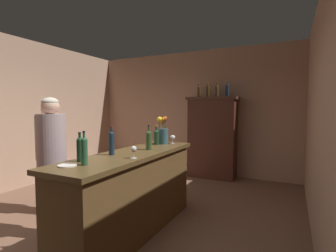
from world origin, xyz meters
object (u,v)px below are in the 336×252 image
wine_glass_mid (173,137)px  flower_arrangement (163,132)px  display_bottle_center (217,90)px  patron_redhead (52,160)px  wine_glass_front (134,150)px  wine_bottle_riesling (149,139)px  wine_bottle_merlot (80,148)px  wine_bottle_chardonnay (156,136)px  bar_counter (132,193)px  wine_bottle_syrah (84,150)px  cheese_plate (67,165)px  patron_tall (49,154)px  display_bottle_left (199,91)px  display_bottle_midleft (208,91)px  display_cabinet (212,136)px  display_bottle_midright (227,90)px  wine_bottle_rose (112,142)px

wine_glass_mid → flower_arrangement: flower_arrangement is taller
display_bottle_center → patron_redhead: bearing=-107.0°
patron_redhead → wine_glass_front: bearing=-2.7°
flower_arrangement → wine_bottle_riesling: bearing=-81.2°
wine_bottle_merlot → wine_bottle_chardonnay: wine_bottle_merlot is taller
wine_bottle_chardonnay → wine_bottle_riesling: size_ratio=0.91×
wine_bottle_merlot → display_bottle_center: display_bottle_center is taller
bar_counter → wine_bottle_syrah: bearing=-90.7°
cheese_plate → patron_redhead: 0.78m
wine_bottle_merlot → patron_tall: (-1.29, 0.64, -0.26)m
wine_glass_mid → flower_arrangement: size_ratio=0.32×
cheese_plate → wine_bottle_merlot: bearing=102.3°
display_bottle_center → flower_arrangement: bearing=-97.2°
flower_arrangement → display_bottle_center: 2.21m
wine_glass_front → patron_tall: bearing=171.3°
display_bottle_left → wine_bottle_riesling: bearing=-84.7°
wine_bottle_merlot → display_bottle_midleft: bearing=86.8°
wine_bottle_syrah → wine_glass_front: 0.54m
display_cabinet → wine_bottle_syrah: bearing=-92.4°
flower_arrangement → display_bottle_center: (0.26, 2.06, 0.76)m
wine_bottle_riesling → cheese_plate: size_ratio=1.87×
wine_glass_front → patron_redhead: (-1.03, -0.21, -0.17)m
display_bottle_midleft → patron_tall: display_bottle_midleft is taller
wine_bottle_chardonnay → patron_redhead: size_ratio=0.18×
wine_glass_front → flower_arrangement: (-0.24, 1.15, 0.08)m
display_cabinet → wine_bottle_merlot: (-0.31, -3.58, 0.21)m
display_bottle_left → display_bottle_midright: 0.64m
display_bottle_left → patron_tall: 3.39m
wine_bottle_rose → wine_bottle_merlot: bearing=-96.1°
wine_bottle_merlot → display_bottle_center: (0.41, 3.58, 0.80)m
wine_bottle_chardonnay → wine_bottle_merlot: bearing=-94.3°
bar_counter → display_bottle_center: bearing=85.3°
flower_arrangement → patron_tall: patron_tall is taller
wine_bottle_riesling → display_bottle_midright: bearing=81.4°
display_bottle_midright → wine_bottle_chardonnay: bearing=-103.6°
flower_arrangement → wine_glass_mid: bearing=31.1°
wine_bottle_syrah → flower_arrangement: 1.63m
wine_bottle_chardonnay → cheese_plate: (-0.06, -1.60, -0.12)m
wine_bottle_chardonnay → wine_glass_mid: bearing=50.4°
wine_glass_front → wine_bottle_merlot: bearing=-135.7°
wine_bottle_merlot → wine_bottle_riesling: (0.24, 0.95, 0.00)m
patron_tall → wine_bottle_merlot: bearing=-22.1°
display_bottle_left → wine_bottle_merlot: bearing=-89.9°
wine_bottle_riesling → wine_bottle_syrah: 1.05m
display_bottle_center → display_bottle_midleft: bearing=-180.0°
display_bottle_midleft → wine_bottle_merlot: bearing=-93.2°
display_bottle_midleft → wine_glass_front: bearing=-86.6°
patron_tall → patron_redhead: size_ratio=0.96×
wine_glass_mid → cheese_plate: wine_glass_mid is taller
bar_counter → display_bottle_midleft: (0.03, 2.92, 1.44)m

